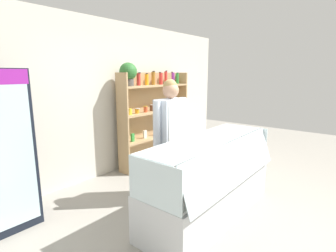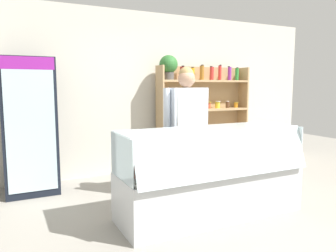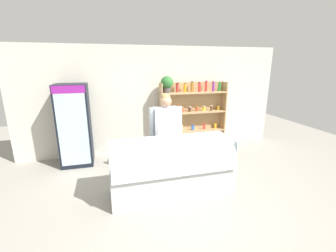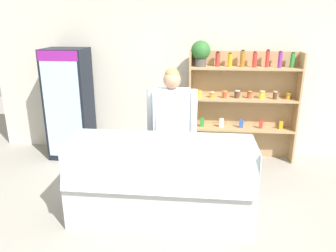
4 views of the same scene
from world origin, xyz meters
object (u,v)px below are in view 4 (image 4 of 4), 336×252
deli_display_case (161,195)px  shop_clerk (172,121)px  shelving_unit (236,94)px  drinks_fridge (70,104)px

deli_display_case → shop_clerk: 0.99m
shelving_unit → deli_display_case: size_ratio=0.93×
drinks_fridge → shelving_unit: bearing=3.5°
drinks_fridge → shelving_unit: shelving_unit is taller
deli_display_case → drinks_fridge: bearing=134.8°
deli_display_case → shop_clerk: shop_clerk is taller
drinks_fridge → shop_clerk: size_ratio=1.08×
shelving_unit → shop_clerk: (-0.94, -1.27, -0.10)m
drinks_fridge → deli_display_case: 2.58m
shelving_unit → deli_display_case: 2.35m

